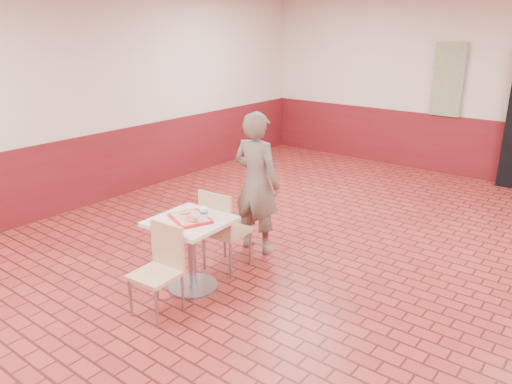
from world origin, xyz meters
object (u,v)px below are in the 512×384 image
Objects in this scene: chair_main_front at (160,265)px; chair_main_back at (222,226)px; customer at (257,183)px; serving_tray at (190,218)px; long_john_donut at (192,219)px; ring_donut at (185,212)px; paper_cup at (204,212)px; main_table at (191,242)px.

chair_main_back is at bearing 92.04° from chair_main_front.
customer reaches higher than chair_main_front.
chair_main_front is 2.04× the size of serving_tray.
long_john_donut is at bearing 94.61° from customer.
ring_donut is 1.05× the size of paper_cup.
chair_main_front is at bearing -90.42° from long_john_donut.
ring_donut is 0.21m from long_john_donut.
chair_main_back reaches higher than serving_tray.
main_table is 0.30m from long_john_donut.
long_john_donut is at bearing -32.26° from main_table.
main_table is at bearing -19.80° from ring_donut.
chair_main_front reaches higher than serving_tray.
long_john_donut reaches higher than serving_tray.
ring_donut is at bearing -169.66° from paper_cup.
chair_main_back is 0.51m from ring_donut.
customer is at bearing 87.33° from ring_donut.
long_john_donut reaches higher than ring_donut.
serving_tray is (0.00, -0.00, 0.25)m from main_table.
chair_main_back is at bearing 77.42° from ring_donut.
chair_main_front is at bearing -80.17° from serving_tray.
serving_tray is 0.15m from paper_cup.
chair_main_front is 0.51m from long_john_donut.
long_john_donut is (0.08, -0.05, 0.28)m from main_table.
serving_tray is 0.10m from long_john_donut.
ring_donut is 0.65× the size of long_john_donut.
paper_cup reaches higher than main_table.
ring_donut is (-0.10, -0.43, 0.27)m from chair_main_back.
chair_main_back reaches higher than long_john_donut.
chair_main_back is (-0.01, 0.47, 0.01)m from main_table.
paper_cup is at bearing 36.51° from main_table.
long_john_donut is (0.14, -1.15, -0.03)m from customer.
customer is 1.06m from ring_donut.
paper_cup is at bearing 79.98° from long_john_donut.
chair_main_front reaches higher than main_table.
customer reaches higher than main_table.
customer reaches higher than chair_main_back.
main_table is 0.81× the size of chair_main_back.
paper_cup reaches higher than chair_main_front.
paper_cup reaches higher than serving_tray.
ring_donut is (-0.19, 0.50, 0.31)m from chair_main_front.
paper_cup is at bearing 83.48° from chair_main_front.
chair_main_front is (0.08, -0.46, -0.03)m from main_table.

